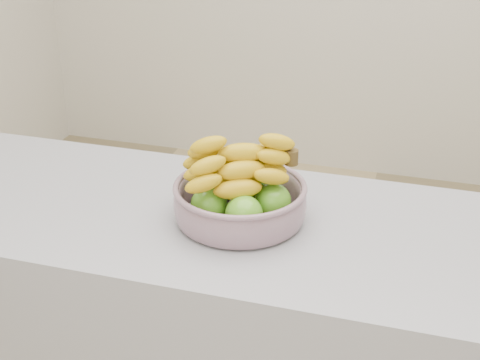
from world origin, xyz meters
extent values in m
cylinder|color=#8D9AA9|center=(-0.15, -0.28, 0.91)|extent=(0.26, 0.26, 0.01)
torus|color=#8D9AA9|center=(-0.15, -0.28, 0.98)|extent=(0.30, 0.30, 0.01)
sphere|color=#3FA11B|center=(-0.12, -0.35, 0.95)|extent=(0.08, 0.08, 0.08)
sphere|color=#3FA11B|center=(-0.07, -0.27, 0.95)|extent=(0.08, 0.08, 0.08)
sphere|color=#3FA11B|center=(-0.13, -0.21, 0.95)|extent=(0.08, 0.08, 0.08)
sphere|color=#3FA11B|center=(-0.21, -0.24, 0.95)|extent=(0.08, 0.08, 0.08)
sphere|color=#3FA11B|center=(-0.20, -0.33, 0.95)|extent=(0.08, 0.08, 0.08)
ellipsoid|color=yellow|center=(-0.14, -0.33, 1.00)|extent=(0.19, 0.13, 0.04)
ellipsoid|color=yellow|center=(-0.16, -0.29, 1.00)|extent=(0.19, 0.12, 0.04)
ellipsoid|color=yellow|center=(-0.17, -0.24, 1.00)|extent=(0.20, 0.10, 0.04)
ellipsoid|color=yellow|center=(-0.14, -0.31, 1.04)|extent=(0.18, 0.14, 0.04)
ellipsoid|color=yellow|center=(-0.16, -0.26, 1.04)|extent=(0.20, 0.08, 0.04)
ellipsoid|color=yellow|center=(-0.14, -0.28, 1.07)|extent=(0.19, 0.12, 0.04)
cylinder|color=#473516|center=(-0.04, -0.24, 1.05)|extent=(0.03, 0.03, 0.03)
camera|label=1|loc=(0.24, -1.57, 1.66)|focal=50.00mm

